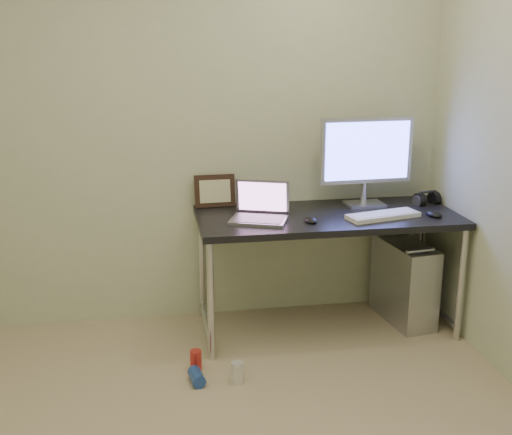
# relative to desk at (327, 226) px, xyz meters

# --- Properties ---
(wall_back) EXTENTS (3.50, 0.02, 2.50)m
(wall_back) POSITION_rel_desk_xyz_m (-0.94, 0.35, 0.58)
(wall_back) COLOR beige
(wall_back) RESTS_ON ground
(desk) EXTENTS (1.58, 0.69, 0.75)m
(desk) POSITION_rel_desk_xyz_m (0.00, 0.00, 0.00)
(desk) COLOR black
(desk) RESTS_ON ground
(tower_computer) EXTENTS (0.29, 0.53, 0.56)m
(tower_computer) POSITION_rel_desk_xyz_m (0.53, 0.03, -0.41)
(tower_computer) COLOR #AEAFB3
(tower_computer) RESTS_ON ground
(cable_a) EXTENTS (0.01, 0.16, 0.69)m
(cable_a) POSITION_rel_desk_xyz_m (0.48, 0.30, -0.27)
(cable_a) COLOR black
(cable_a) RESTS_ON ground
(cable_b) EXTENTS (0.02, 0.11, 0.71)m
(cable_b) POSITION_rel_desk_xyz_m (0.57, 0.28, -0.29)
(cable_b) COLOR black
(cable_b) RESTS_ON ground
(can_red) EXTENTS (0.08, 0.08, 0.12)m
(can_red) POSITION_rel_desk_xyz_m (-0.85, -0.41, -0.61)
(can_red) COLOR red
(can_red) RESTS_ON ground
(can_white) EXTENTS (0.07, 0.07, 0.12)m
(can_white) POSITION_rel_desk_xyz_m (-0.64, -0.59, -0.61)
(can_white) COLOR silver
(can_white) RESTS_ON ground
(can_blue) EXTENTS (0.09, 0.14, 0.07)m
(can_blue) POSITION_rel_desk_xyz_m (-0.86, -0.55, -0.63)
(can_blue) COLOR #23459E
(can_blue) RESTS_ON ground
(laptop) EXTENTS (0.39, 0.36, 0.22)m
(laptop) POSITION_rel_desk_xyz_m (-0.42, -0.05, 0.13)
(laptop) COLOR #BAB9C0
(laptop) RESTS_ON desk
(monitor) EXTENTS (0.60, 0.19, 0.56)m
(monitor) POSITION_rel_desk_xyz_m (0.29, 0.16, 0.41)
(monitor) COLOR #BAB9C0
(monitor) RESTS_ON desk
(keyboard) EXTENTS (0.47, 0.24, 0.03)m
(keyboard) POSITION_rel_desk_xyz_m (0.30, -0.14, 0.09)
(keyboard) COLOR white
(keyboard) RESTS_ON desk
(mouse_right) EXTENTS (0.10, 0.14, 0.04)m
(mouse_right) POSITION_rel_desk_xyz_m (0.62, -0.15, 0.10)
(mouse_right) COLOR black
(mouse_right) RESTS_ON desk
(mouse_left) EXTENTS (0.07, 0.12, 0.04)m
(mouse_left) POSITION_rel_desk_xyz_m (-0.14, -0.15, 0.10)
(mouse_left) COLOR black
(mouse_left) RESTS_ON desk
(headphones) EXTENTS (0.18, 0.10, 0.11)m
(headphones) POSITION_rel_desk_xyz_m (0.69, 0.13, 0.11)
(headphones) COLOR black
(headphones) RESTS_ON desk
(picture_frame) EXTENTS (0.26, 0.08, 0.21)m
(picture_frame) POSITION_rel_desk_xyz_m (-0.65, 0.29, 0.18)
(picture_frame) COLOR black
(picture_frame) RESTS_ON desk
(webcam) EXTENTS (0.04, 0.04, 0.12)m
(webcam) POSITION_rel_desk_xyz_m (-0.39, 0.28, 0.17)
(webcam) COLOR silver
(webcam) RESTS_ON desk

